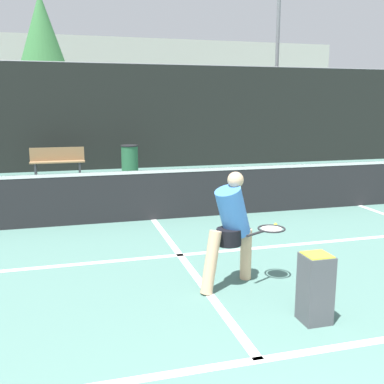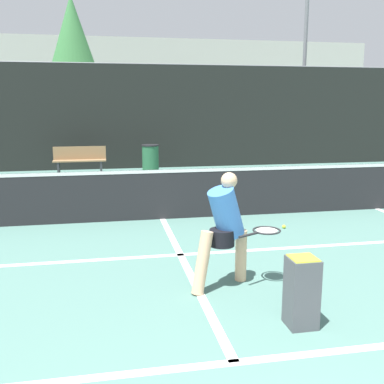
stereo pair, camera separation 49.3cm
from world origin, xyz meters
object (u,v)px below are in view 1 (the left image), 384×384
player_practicing (232,226)px  parked_car (195,139)px  trash_bin (130,159)px  ball_hopper (315,287)px  courtside_bench (58,161)px

player_practicing → parked_car: (3.51, 14.03, -0.11)m
player_practicing → trash_bin: bearing=62.4°
ball_hopper → courtside_bench: 10.65m
trash_bin → parked_car: parked_car is taller
ball_hopper → courtside_bench: courtside_bench is taller
ball_hopper → trash_bin: 10.34m
player_practicing → ball_hopper: size_ratio=1.95×
trash_bin → parked_car: 5.95m
player_practicing → trash_bin: 9.22m
trash_bin → parked_car: (3.49, 4.81, 0.19)m
player_practicing → parked_car: bearing=48.4°
player_practicing → courtside_bench: 9.47m
courtside_bench → trash_bin: 2.18m
ball_hopper → courtside_bench: size_ratio=0.45×
courtside_bench → trash_bin: bearing=0.1°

